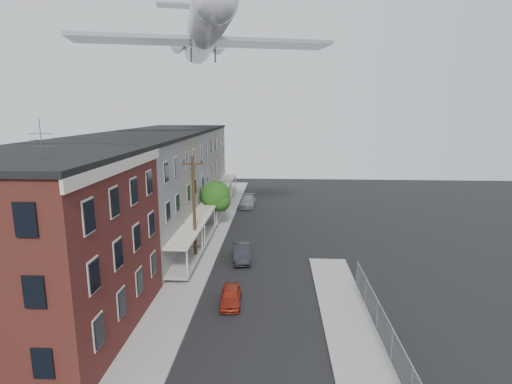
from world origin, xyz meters
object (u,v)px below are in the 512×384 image
car_mid (241,253)px  airplane (203,34)px  car_far (248,201)px  car_near (231,296)px  utility_pole (194,208)px  street_tree (217,197)px

car_mid → airplane: size_ratio=0.16×
car_far → airplane: 22.93m
car_near → car_mid: size_ratio=0.81×
car_mid → car_near: bearing=-97.7°
utility_pole → airplane: 16.26m
car_near → car_far: bearing=88.4°
utility_pole → street_tree: (0.33, 9.92, -1.22)m
utility_pole → street_tree: size_ratio=1.73×
airplane → utility_pole: bearing=-88.6°
utility_pole → car_near: (3.80, -7.23, -4.11)m
car_mid → car_far: (-0.91, 19.31, 0.01)m
utility_pole → street_tree: bearing=88.1°
car_near → car_far: (-0.91, 27.15, 0.12)m
street_tree → car_far: (2.56, 10.00, -2.76)m
street_tree → car_near: size_ratio=1.56×
airplane → car_near: bearing=-74.4°
car_near → car_mid: (0.00, 7.84, 0.11)m
utility_pole → airplane: (-0.17, 6.96, 14.69)m
utility_pole → car_mid: utility_pole is taller
utility_pole → car_mid: size_ratio=2.19×
street_tree → car_far: street_tree is taller
street_tree → car_mid: bearing=-69.6°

